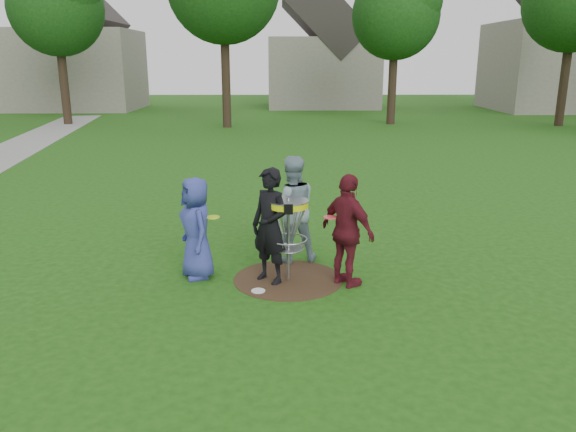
{
  "coord_description": "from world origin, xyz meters",
  "views": [
    {
      "loc": [
        -0.1,
        -8.61,
        3.49
      ],
      "look_at": [
        0.0,
        0.3,
        1.0
      ],
      "focal_mm": 35.0,
      "sensor_mm": 36.0,
      "label": 1
    }
  ],
  "objects_px": {
    "disc_golf_basket": "(288,220)",
    "player_blue": "(196,228)",
    "player_black": "(270,226)",
    "player_grey": "(291,209)",
    "player_maroon": "(348,231)"
  },
  "relations": [
    {
      "from": "player_black",
      "to": "player_grey",
      "type": "relative_size",
      "value": 0.99
    },
    {
      "from": "disc_golf_basket",
      "to": "player_blue",
      "type": "bearing_deg",
      "value": 174.07
    },
    {
      "from": "player_black",
      "to": "player_grey",
      "type": "height_order",
      "value": "player_grey"
    },
    {
      "from": "disc_golf_basket",
      "to": "player_maroon",
      "type": "bearing_deg",
      "value": -14.49
    },
    {
      "from": "player_grey",
      "to": "disc_golf_basket",
      "type": "bearing_deg",
      "value": 75.12
    },
    {
      "from": "player_grey",
      "to": "disc_golf_basket",
      "type": "distance_m",
      "value": 0.94
    },
    {
      "from": "player_blue",
      "to": "disc_golf_basket",
      "type": "relative_size",
      "value": 1.22
    },
    {
      "from": "player_black",
      "to": "player_grey",
      "type": "distance_m",
      "value": 1.06
    },
    {
      "from": "player_grey",
      "to": "player_blue",
      "type": "bearing_deg",
      "value": 15.7
    },
    {
      "from": "player_maroon",
      "to": "player_grey",
      "type": "bearing_deg",
      "value": -2.98
    },
    {
      "from": "player_black",
      "to": "disc_golf_basket",
      "type": "bearing_deg",
      "value": 52.57
    },
    {
      "from": "player_black",
      "to": "disc_golf_basket",
      "type": "height_order",
      "value": "player_black"
    },
    {
      "from": "player_black",
      "to": "player_blue",
      "type": "bearing_deg",
      "value": -150.19
    },
    {
      "from": "player_maroon",
      "to": "disc_golf_basket",
      "type": "relative_size",
      "value": 1.31
    },
    {
      "from": "player_blue",
      "to": "player_maroon",
      "type": "height_order",
      "value": "player_maroon"
    }
  ]
}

